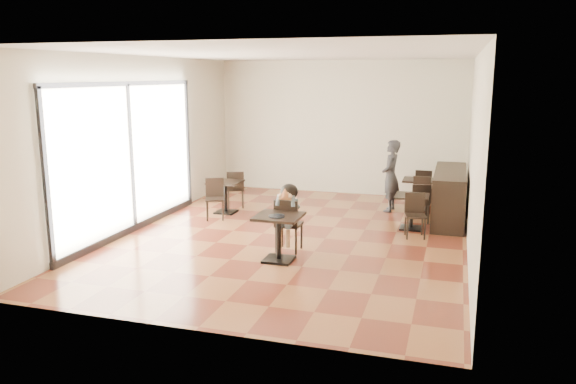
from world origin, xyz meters
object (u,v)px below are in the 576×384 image
at_px(child_table, 279,238).
at_px(adult_patron, 391,176).
at_px(cafe_table_back, 417,194).
at_px(chair_left_a, 235,189).
at_px(child, 289,218).
at_px(chair_mid_a, 420,203).
at_px(cafe_table_left, 226,197).
at_px(child_chair, 289,225).
at_px(chair_back_b, 421,197).
at_px(chair_back_a, 424,187).
at_px(chair_left_b, 215,199).
at_px(chair_mid_b, 415,216).
at_px(cafe_table_mid, 411,212).

height_order(child_table, adult_patron, adult_patron).
xyz_separation_m(cafe_table_back, chair_left_a, (-3.84, -0.90, 0.07)).
distance_m(child, chair_mid_a, 3.16).
relative_size(cafe_table_left, chair_left_a, 0.83).
relative_size(child_chair, adult_patron, 0.58).
height_order(child_chair, cafe_table_left, child_chair).
distance_m(cafe_table_left, chair_back_b, 4.04).
height_order(child_table, cafe_table_back, child_table).
distance_m(child, chair_back_a, 4.54).
bearing_deg(chair_left_b, chair_back_a, 9.98).
xyz_separation_m(child_chair, adult_patron, (1.27, 3.26, 0.32)).
bearing_deg(chair_left_b, chair_mid_b, -25.42).
height_order(adult_patron, cafe_table_left, adult_patron).
bearing_deg(adult_patron, cafe_table_back, 121.41).
height_order(child_chair, cafe_table_back, child_chair).
height_order(adult_patron, cafe_table_mid, adult_patron).
bearing_deg(child_chair, cafe_table_left, -46.22).
height_order(child_table, child, child).
bearing_deg(chair_back_a, child_chair, 67.79).
relative_size(chair_mid_a, chair_mid_b, 1.00).
bearing_deg(cafe_table_back, chair_left_b, -152.42).
bearing_deg(cafe_table_mid, child_table, -126.26).
distance_m(cafe_table_mid, chair_mid_b, 0.57).
distance_m(cafe_table_back, chair_left_b, 4.33).
xyz_separation_m(child_chair, chair_back_b, (1.92, 3.01, -0.04)).
height_order(cafe_table_back, chair_left_a, chair_left_a).
relative_size(chair_mid_b, chair_left_b, 0.97).
relative_size(child_table, child, 0.66).
height_order(child_chair, cafe_table_mid, child_chair).
bearing_deg(chair_left_a, chair_mid_b, 139.23).
xyz_separation_m(child_table, chair_back_a, (1.92, 4.66, 0.03)).
xyz_separation_m(child_chair, chair_left_b, (-2.02, 1.56, -0.04)).
relative_size(child_table, child_chair, 0.83).
bearing_deg(cafe_table_left, child_chair, -46.22).
height_order(cafe_table_mid, cafe_table_back, cafe_table_back).
bearing_deg(chair_left_b, chair_back_b, -2.72).
bearing_deg(chair_left_a, cafe_table_back, 170.27).
relative_size(child_table, chair_mid_b, 0.94).
xyz_separation_m(child_table, chair_left_a, (-2.02, 3.21, 0.04)).
relative_size(child, chair_back_b, 1.39).
xyz_separation_m(child, adult_patron, (1.27, 3.26, 0.20)).
relative_size(cafe_table_mid, chair_mid_b, 0.83).
bearing_deg(child, chair_left_b, 142.37).
height_order(cafe_table_mid, cafe_table_left, cafe_table_left).
relative_size(child_table, cafe_table_left, 1.09).
height_order(cafe_table_left, cafe_table_back, cafe_table_left).
bearing_deg(child_table, cafe_table_mid, 53.74).
bearing_deg(chair_left_b, adult_patron, 4.42).
bearing_deg(chair_mid_b, cafe_table_mid, 89.16).
relative_size(adult_patron, chair_back_b, 1.90).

